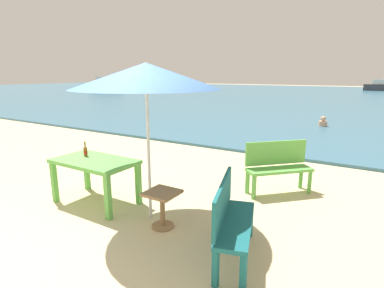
{
  "coord_description": "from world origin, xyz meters",
  "views": [
    {
      "loc": [
        3.02,
        -2.68,
        2.15
      ],
      "look_at": [
        -0.43,
        3.0,
        0.6
      ],
      "focal_mm": 28.25,
      "sensor_mm": 36.0,
      "label": 1
    }
  ],
  "objects_px": {
    "side_table_wood": "(162,204)",
    "boat_cargo_ship": "(380,87)",
    "picnic_table_green": "(95,166)",
    "patio_umbrella": "(146,76)",
    "bench_green_left": "(278,164)",
    "swimmer_person": "(323,122)",
    "boat_tanker": "(105,85)",
    "beer_bottle_amber": "(85,151)",
    "bench_teal_center": "(230,216)"
  },
  "relations": [
    {
      "from": "side_table_wood",
      "to": "swimmer_person",
      "type": "bearing_deg",
      "value": 86.17
    },
    {
      "from": "beer_bottle_amber",
      "to": "boat_tanker",
      "type": "distance_m",
      "value": 36.36
    },
    {
      "from": "patio_umbrella",
      "to": "boat_tanker",
      "type": "distance_m",
      "value": 37.44
    },
    {
      "from": "bench_green_left",
      "to": "boat_tanker",
      "type": "bearing_deg",
      "value": 141.7
    },
    {
      "from": "patio_umbrella",
      "to": "side_table_wood",
      "type": "distance_m",
      "value": 1.81
    },
    {
      "from": "patio_umbrella",
      "to": "side_table_wood",
      "type": "bearing_deg",
      "value": -24.27
    },
    {
      "from": "picnic_table_green",
      "to": "side_table_wood",
      "type": "relative_size",
      "value": 2.59
    },
    {
      "from": "swimmer_person",
      "to": "boat_tanker",
      "type": "relative_size",
      "value": 0.08
    },
    {
      "from": "swimmer_person",
      "to": "bench_green_left",
      "type": "bearing_deg",
      "value": -87.46
    },
    {
      "from": "picnic_table_green",
      "to": "boat_cargo_ship",
      "type": "xyz_separation_m",
      "value": [
        4.1,
        42.26,
        -0.07
      ]
    },
    {
      "from": "boat_tanker",
      "to": "boat_cargo_ship",
      "type": "xyz_separation_m",
      "value": [
        30.78,
        17.16,
        -0.13
      ]
    },
    {
      "from": "patio_umbrella",
      "to": "boat_cargo_ship",
      "type": "bearing_deg",
      "value": 85.96
    },
    {
      "from": "patio_umbrella",
      "to": "swimmer_person",
      "type": "distance_m",
      "value": 10.02
    },
    {
      "from": "beer_bottle_amber",
      "to": "bench_green_left",
      "type": "bearing_deg",
      "value": 35.64
    },
    {
      "from": "bench_green_left",
      "to": "picnic_table_green",
      "type": "bearing_deg",
      "value": -140.2
    },
    {
      "from": "picnic_table_green",
      "to": "bench_green_left",
      "type": "bearing_deg",
      "value": 39.8
    },
    {
      "from": "bench_green_left",
      "to": "boat_cargo_ship",
      "type": "height_order",
      "value": "boat_cargo_ship"
    },
    {
      "from": "picnic_table_green",
      "to": "side_table_wood",
      "type": "distance_m",
      "value": 1.5
    },
    {
      "from": "picnic_table_green",
      "to": "patio_umbrella",
      "type": "height_order",
      "value": "patio_umbrella"
    },
    {
      "from": "bench_teal_center",
      "to": "boat_tanker",
      "type": "height_order",
      "value": "boat_tanker"
    },
    {
      "from": "side_table_wood",
      "to": "bench_green_left",
      "type": "relative_size",
      "value": 0.49
    },
    {
      "from": "patio_umbrella",
      "to": "side_table_wood",
      "type": "relative_size",
      "value": 4.26
    },
    {
      "from": "picnic_table_green",
      "to": "beer_bottle_amber",
      "type": "distance_m",
      "value": 0.37
    },
    {
      "from": "patio_umbrella",
      "to": "bench_teal_center",
      "type": "xyz_separation_m",
      "value": [
        1.47,
        -0.34,
        -1.58
      ]
    },
    {
      "from": "side_table_wood",
      "to": "bench_teal_center",
      "type": "bearing_deg",
      "value": -9.28
    },
    {
      "from": "beer_bottle_amber",
      "to": "boat_tanker",
      "type": "bearing_deg",
      "value": 136.52
    },
    {
      "from": "side_table_wood",
      "to": "bench_teal_center",
      "type": "relative_size",
      "value": 0.43
    },
    {
      "from": "bench_teal_center",
      "to": "swimmer_person",
      "type": "bearing_deg",
      "value": 92.58
    },
    {
      "from": "patio_umbrella",
      "to": "boat_tanker",
      "type": "xyz_separation_m",
      "value": [
        -27.8,
        25.04,
        -1.4
      ]
    },
    {
      "from": "swimmer_person",
      "to": "boat_cargo_ship",
      "type": "relative_size",
      "value": 0.11
    },
    {
      "from": "beer_bottle_amber",
      "to": "bench_teal_center",
      "type": "distance_m",
      "value": 2.93
    },
    {
      "from": "side_table_wood",
      "to": "boat_cargo_ship",
      "type": "xyz_separation_m",
      "value": [
        2.63,
        42.36,
        0.23
      ]
    },
    {
      "from": "beer_bottle_amber",
      "to": "boat_cargo_ship",
      "type": "height_order",
      "value": "boat_cargo_ship"
    },
    {
      "from": "side_table_wood",
      "to": "bench_green_left",
      "type": "distance_m",
      "value": 2.4
    },
    {
      "from": "side_table_wood",
      "to": "swimmer_person",
      "type": "height_order",
      "value": "side_table_wood"
    },
    {
      "from": "swimmer_person",
      "to": "patio_umbrella",
      "type": "bearing_deg",
      "value": -95.91
    },
    {
      "from": "bench_green_left",
      "to": "swimmer_person",
      "type": "height_order",
      "value": "bench_green_left"
    },
    {
      "from": "beer_bottle_amber",
      "to": "patio_umbrella",
      "type": "xyz_separation_m",
      "value": [
        1.42,
        -0.02,
        1.26
      ]
    },
    {
      "from": "picnic_table_green",
      "to": "swimmer_person",
      "type": "bearing_deg",
      "value": 77.76
    },
    {
      "from": "bench_teal_center",
      "to": "side_table_wood",
      "type": "bearing_deg",
      "value": 170.72
    },
    {
      "from": "beer_bottle_amber",
      "to": "swimmer_person",
      "type": "relative_size",
      "value": 0.65
    },
    {
      "from": "picnic_table_green",
      "to": "bench_teal_center",
      "type": "distance_m",
      "value": 2.61
    },
    {
      "from": "boat_cargo_ship",
      "to": "picnic_table_green",
      "type": "bearing_deg",
      "value": -95.55
    },
    {
      "from": "bench_green_left",
      "to": "swimmer_person",
      "type": "bearing_deg",
      "value": 92.54
    },
    {
      "from": "boat_tanker",
      "to": "swimmer_person",
      "type": "bearing_deg",
      "value": -27.9
    },
    {
      "from": "picnic_table_green",
      "to": "bench_green_left",
      "type": "height_order",
      "value": "bench_green_left"
    },
    {
      "from": "picnic_table_green",
      "to": "boat_cargo_ship",
      "type": "bearing_deg",
      "value": 84.45
    },
    {
      "from": "bench_green_left",
      "to": "beer_bottle_amber",
      "type": "bearing_deg",
      "value": -144.36
    },
    {
      "from": "swimmer_person",
      "to": "boat_tanker",
      "type": "distance_m",
      "value": 32.61
    },
    {
      "from": "swimmer_person",
      "to": "side_table_wood",
      "type": "bearing_deg",
      "value": -93.83
    }
  ]
}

